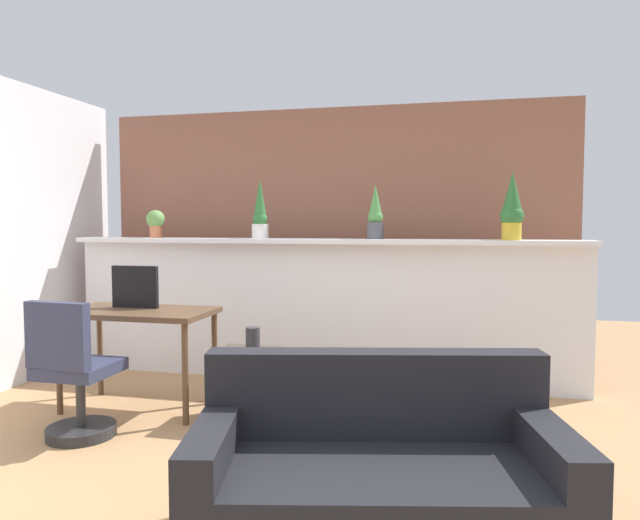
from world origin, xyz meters
The scene contains 14 objects.
ground_plane centered at (0.00, 0.00, 0.00)m, with size 12.00×12.00×0.00m, color tan.
divider_wall centered at (0.00, 2.00, 0.61)m, with size 4.53×0.16×1.22m, color white.
plant_shelf centered at (0.00, 1.96, 1.24)m, with size 4.53×0.33×0.04m, color white.
brick_wall_behind centered at (0.00, 2.60, 1.25)m, with size 4.53×0.10×2.50m, color #935B47.
potted_plant_0 centered at (-1.55, 1.98, 1.40)m, with size 0.17×0.17×0.26m.
potted_plant_1 centered at (-0.52, 1.99, 1.48)m, with size 0.15×0.15×0.53m.
potted_plant_2 centered at (0.51, 2.00, 1.46)m, with size 0.14×0.14×0.47m.
potted_plant_3 centered at (1.62, 1.92, 1.52)m, with size 0.18×0.18×0.55m.
desk centered at (-1.11, 0.91, 0.67)m, with size 1.10×0.60×0.75m.
tv_monitor centered at (-1.18, 0.99, 0.91)m, with size 0.37×0.04×0.32m, color black.
office_chair centered at (-1.18, 0.25, 0.39)m, with size 0.46×0.46×0.91m.
side_cube_shelf centered at (-0.24, 0.84, 0.25)m, with size 0.40×0.41×0.50m.
vase_on_shelf centered at (-0.19, 0.88, 0.58)m, with size 0.10×0.10×0.16m, color #2D2D33.
couch centered at (0.89, -0.55, 0.28)m, with size 1.69×1.08×0.80m.
Camera 1 is at (1.20, -2.96, 1.39)m, focal length 32.64 mm.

